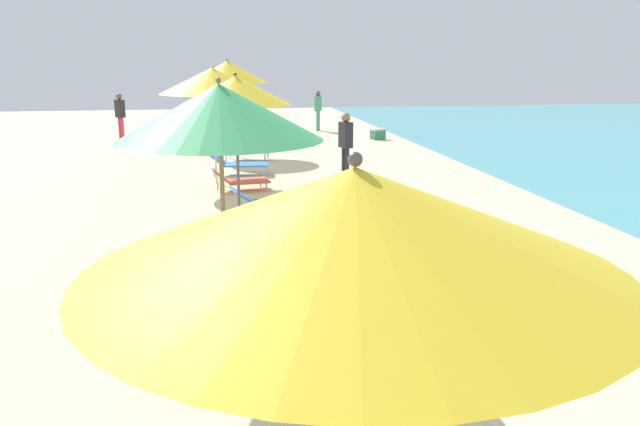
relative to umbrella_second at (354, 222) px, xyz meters
The scene contains 17 objects.
umbrella_second is the anchor object (origin of this frame).
umbrella_third 4.32m from the umbrella_second, 96.28° to the left, with size 2.16×2.16×2.76m.
lounger_third_shoreside 5.72m from the umbrella_second, 84.87° to the left, with size 1.31×0.82×0.64m.
lounger_third_inland 3.76m from the umbrella_second, 83.54° to the left, with size 1.60×0.90×0.54m.
umbrella_fourth 8.37m from the umbrella_second, 91.07° to the left, with size 1.85×1.85×2.71m.
lounger_fourth_shoreside 9.80m from the umbrella_second, 86.87° to the left, with size 1.70×0.93×0.56m.
lounger_fourth_inland 7.62m from the umbrella_second, 84.60° to the left, with size 1.41×0.77×0.64m.
umbrella_fifth 12.87m from the umbrella_second, 92.30° to the left, with size 2.48×2.48×2.78m.
lounger_fifth_shoreside 14.05m from the umbrella_second, 89.85° to the left, with size 1.55×0.78×0.60m.
lounger_fifth_inland 12.08m from the umbrella_second, 90.00° to the left, with size 1.33×0.85×0.51m.
umbrella_farthest 17.40m from the umbrella_second, 90.19° to the left, with size 2.43×2.43×2.90m.
lounger_farthest_shoreside 18.53m from the umbrella_second, 88.85° to the left, with size 1.30×0.77×0.56m.
lounger_farthest_inland 16.46m from the umbrella_second, 88.75° to the left, with size 1.53×0.96×0.57m.
person_walking_near 21.90m from the umbrella_second, 100.08° to the left, with size 0.39×0.42×1.69m.
person_walking_mid 23.85m from the umbrella_second, 81.05° to the left, with size 0.34×0.42×1.61m.
person_walking_far 12.99m from the umbrella_second, 78.39° to the left, with size 0.31×0.41×1.66m.
cooler_box 21.16m from the umbrella_second, 75.10° to the left, with size 0.59×0.48×0.40m.
Camera 1 is at (-0.43, 2.19, 2.97)m, focal length 35.78 mm.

